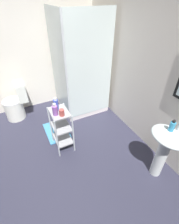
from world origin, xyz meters
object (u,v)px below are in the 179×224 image
at_px(toilet, 16,104).
at_px(rinse_cup, 62,113).
at_px(hand_soap_bottle, 172,126).
at_px(bath_mat, 57,131).
at_px(shower_stall, 79,91).
at_px(shampoo_bottle_blue, 56,105).
at_px(pedestal_sink, 165,146).
at_px(conditioner_bottle_purple, 55,110).
at_px(storage_cart, 61,127).

relative_size(toilet, rinse_cup, 7.68).
relative_size(hand_soap_bottle, rinse_cup, 1.59).
xyz_separation_m(hand_soap_bottle, bath_mat, (-1.48, -1.07, -0.87)).
bearing_deg(shower_stall, shampoo_bottle_blue, -39.47).
distance_m(pedestal_sink, shampoo_bottle_blue, 1.58).
bearing_deg(rinse_cup, toilet, -155.99).
bearing_deg(pedestal_sink, conditioner_bottle_purple, -133.39).
distance_m(toilet, rinse_cup, 1.51).
bearing_deg(bath_mat, storage_cart, 0.14).
xyz_separation_m(conditioner_bottle_purple, shampoo_bottle_blue, (-0.09, 0.05, 0.02)).
bearing_deg(storage_cart, shower_stall, 142.74).
bearing_deg(conditioner_bottle_purple, shampoo_bottle_blue, 153.43).
height_order(toilet, storage_cart, toilet).
bearing_deg(hand_soap_bottle, conditioner_bottle_purple, -132.03).
relative_size(toilet, shampoo_bottle_blue, 3.53).
height_order(shampoo_bottle_blue, bath_mat, shampoo_bottle_blue).
relative_size(pedestal_sink, storage_cart, 1.09).
bearing_deg(storage_cart, conditioner_bottle_purple, -54.47).
bearing_deg(storage_cart, toilet, -154.53).
distance_m(pedestal_sink, rinse_cup, 1.44).
bearing_deg(shampoo_bottle_blue, hand_soap_bottle, 44.27).
distance_m(conditioner_bottle_purple, bath_mat, 0.93).
height_order(storage_cart, rinse_cup, rinse_cup).
relative_size(storage_cart, conditioner_bottle_purple, 3.95).
xyz_separation_m(hand_soap_bottle, rinse_cup, (-0.96, -1.06, -0.09)).
height_order(pedestal_sink, rinse_cup, rinse_cup).
distance_m(shower_stall, shampoo_bottle_blue, 1.18).
relative_size(pedestal_sink, hand_soap_bottle, 5.15).
xyz_separation_m(storage_cart, rinse_cup, (0.11, 0.01, 0.35)).
bearing_deg(pedestal_sink, toilet, -144.92).
xyz_separation_m(shower_stall, pedestal_sink, (2.01, 0.35, 0.12)).
height_order(shower_stall, bath_mat, shower_stall).
xyz_separation_m(shower_stall, rinse_cup, (1.02, -0.68, 0.33)).
height_order(shower_stall, shampoo_bottle_blue, shower_stall).
xyz_separation_m(hand_soap_bottle, conditioner_bottle_purple, (-1.02, -1.13, -0.06)).
xyz_separation_m(shampoo_bottle_blue, bath_mat, (-0.37, 0.02, -0.83)).
height_order(pedestal_sink, storage_cart, pedestal_sink).
distance_m(hand_soap_bottle, shampoo_bottle_blue, 1.56).
bearing_deg(pedestal_sink, bath_mat, -145.29).
bearing_deg(bath_mat, rinse_cup, 1.20).
bearing_deg(rinse_cup, pedestal_sink, 46.24).
bearing_deg(storage_cart, hand_soap_bottle, 44.96).
bearing_deg(pedestal_sink, hand_soap_bottle, 135.41).
xyz_separation_m(storage_cart, bath_mat, (-0.41, -0.00, -0.43)).
height_order(conditioner_bottle_purple, rinse_cup, conditioner_bottle_purple).
bearing_deg(hand_soap_bottle, storage_cart, -135.04).
relative_size(toilet, conditioner_bottle_purple, 4.05).
bearing_deg(conditioner_bottle_purple, shower_stall, 141.62).
relative_size(shower_stall, bath_mat, 3.33).
bearing_deg(toilet, rinse_cup, 24.01).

